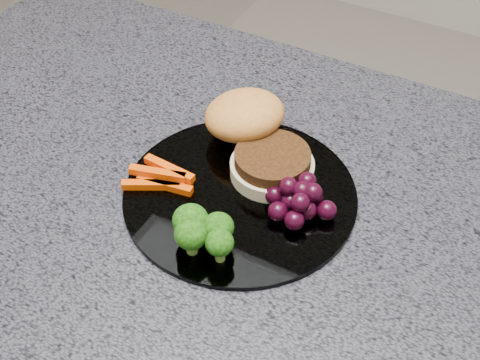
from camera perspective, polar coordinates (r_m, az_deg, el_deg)
countertop at (r=0.74m, az=6.08°, el=-4.61°), size 1.20×0.60×0.04m
plate at (r=0.74m, az=0.00°, el=-1.27°), size 0.26×0.26×0.01m
burger at (r=0.78m, az=1.19°, el=3.86°), size 0.18×0.17×0.05m
carrot_sticks at (r=0.75m, az=-6.70°, el=0.21°), size 0.08×0.05×0.02m
broccoli at (r=0.67m, az=-3.29°, el=-4.27°), size 0.07×0.05×0.04m
grape_bunch at (r=0.72m, az=5.02°, el=-1.50°), size 0.08×0.08×0.04m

